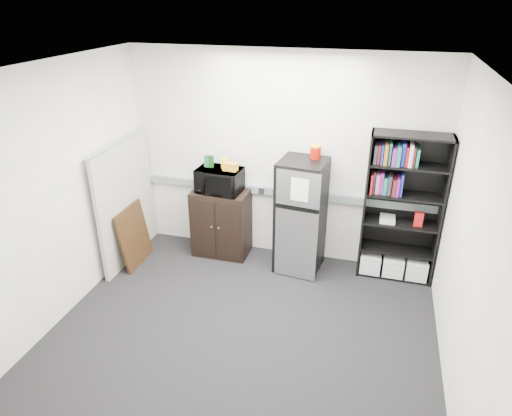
# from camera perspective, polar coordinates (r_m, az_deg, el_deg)

# --- Properties ---
(floor) EXTENTS (4.00, 4.00, 0.00)m
(floor) POSITION_cam_1_polar(r_m,az_deg,el_deg) (5.04, -1.68, -15.15)
(floor) COLOR black
(floor) RESTS_ON ground
(wall_back) EXTENTS (4.00, 0.02, 2.70)m
(wall_back) POSITION_cam_1_polar(r_m,az_deg,el_deg) (5.85, 3.21, 6.14)
(wall_back) COLOR silver
(wall_back) RESTS_ON floor
(wall_right) EXTENTS (0.02, 3.50, 2.70)m
(wall_right) POSITION_cam_1_polar(r_m,az_deg,el_deg) (4.21, 25.14, -4.47)
(wall_right) COLOR silver
(wall_right) RESTS_ON floor
(wall_left) EXTENTS (0.02, 3.50, 2.70)m
(wall_left) POSITION_cam_1_polar(r_m,az_deg,el_deg) (5.20, -23.46, 1.45)
(wall_left) COLOR silver
(wall_left) RESTS_ON floor
(ceiling) EXTENTS (4.00, 3.50, 0.02)m
(ceiling) POSITION_cam_1_polar(r_m,az_deg,el_deg) (3.87, -2.21, 16.82)
(ceiling) COLOR white
(ceiling) RESTS_ON wall_back
(electrical_raceway) EXTENTS (3.92, 0.05, 0.10)m
(electrical_raceway) POSITION_cam_1_polar(r_m,az_deg,el_deg) (5.99, 3.05, 1.98)
(electrical_raceway) COLOR gray
(electrical_raceway) RESTS_ON wall_back
(wall_note) EXTENTS (0.14, 0.00, 0.10)m
(wall_note) POSITION_cam_1_polar(r_m,az_deg,el_deg) (5.86, -0.13, 8.28)
(wall_note) COLOR white
(wall_note) RESTS_ON wall_back
(bookshelf) EXTENTS (0.90, 0.34, 1.85)m
(bookshelf) POSITION_cam_1_polar(r_m,az_deg,el_deg) (5.74, 17.75, -0.22)
(bookshelf) COLOR black
(bookshelf) RESTS_ON floor
(cubicle_partition) EXTENTS (0.06, 1.30, 1.62)m
(cubicle_partition) POSITION_cam_1_polar(r_m,az_deg,el_deg) (6.15, -15.89, 0.75)
(cubicle_partition) COLOR gray
(cubicle_partition) RESTS_ON floor
(cabinet) EXTENTS (0.74, 0.49, 0.92)m
(cabinet) POSITION_cam_1_polar(r_m,az_deg,el_deg) (6.18, -4.35, -1.80)
(cabinet) COLOR black
(cabinet) RESTS_ON floor
(microwave) EXTENTS (0.59, 0.42, 0.31)m
(microwave) POSITION_cam_1_polar(r_m,az_deg,el_deg) (5.91, -4.59, 3.47)
(microwave) COLOR black
(microwave) RESTS_ON cabinet
(snack_box_a) EXTENTS (0.08, 0.06, 0.15)m
(snack_box_a) POSITION_cam_1_polar(r_m,az_deg,el_deg) (5.91, -6.11, 5.84)
(snack_box_a) COLOR #1B6035
(snack_box_a) RESTS_ON microwave
(snack_box_b) EXTENTS (0.08, 0.06, 0.15)m
(snack_box_b) POSITION_cam_1_polar(r_m,az_deg,el_deg) (5.90, -5.68, 5.80)
(snack_box_b) COLOR #0B330E
(snack_box_b) RESTS_ON microwave
(snack_box_c) EXTENTS (0.07, 0.06, 0.14)m
(snack_box_c) POSITION_cam_1_polar(r_m,az_deg,el_deg) (5.84, -3.99, 5.61)
(snack_box_c) COLOR yellow
(snack_box_c) RESTS_ON microwave
(snack_bag) EXTENTS (0.19, 0.12, 0.10)m
(snack_bag) POSITION_cam_1_polar(r_m,az_deg,el_deg) (5.77, -3.23, 5.18)
(snack_bag) COLOR orange
(snack_bag) RESTS_ON microwave
(refrigerator) EXTENTS (0.61, 0.64, 1.47)m
(refrigerator) POSITION_cam_1_polar(r_m,az_deg,el_deg) (5.73, 5.60, -1.05)
(refrigerator) COLOR black
(refrigerator) RESTS_ON floor
(coffee_can) EXTENTS (0.13, 0.13, 0.18)m
(coffee_can) POSITION_cam_1_polar(r_m,az_deg,el_deg) (5.52, 7.46, 7.08)
(coffee_can) COLOR #9F0F07
(coffee_can) RESTS_ON refrigerator
(framed_poster) EXTENTS (0.15, 0.62, 0.79)m
(framed_poster) POSITION_cam_1_polar(r_m,az_deg,el_deg) (6.17, -14.98, -3.37)
(framed_poster) COLOR black
(framed_poster) RESTS_ON floor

